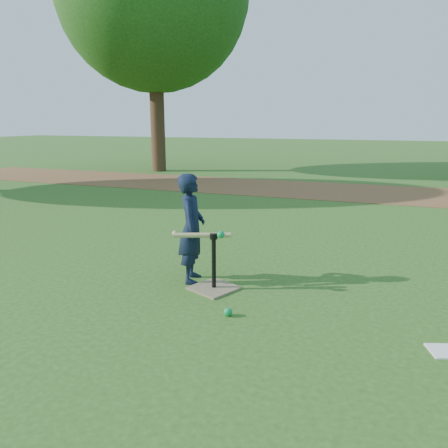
% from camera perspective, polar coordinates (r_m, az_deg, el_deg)
% --- Properties ---
extents(ground, '(80.00, 80.00, 0.00)m').
position_cam_1_polar(ground, '(4.62, -4.15, -9.05)').
color(ground, '#285116').
rests_on(ground, ground).
extents(dirt_strip, '(24.00, 3.00, 0.01)m').
position_cam_1_polar(dirt_strip, '(11.64, 11.76, 4.40)').
color(dirt_strip, brown).
rests_on(dirt_strip, ground).
extents(child, '(0.41, 0.51, 1.21)m').
position_cam_1_polar(child, '(4.81, -4.24, -0.57)').
color(child, black).
rests_on(child, ground).
extents(wiffle_ball_ground, '(0.08, 0.08, 0.08)m').
position_cam_1_polar(wiffle_ball_ground, '(4.10, 0.52, -11.42)').
color(wiffle_ball_ground, '#0C8C41').
rests_on(wiffle_ball_ground, ground).
extents(batting_tee, '(0.57, 0.57, 0.61)m').
position_cam_1_polar(batting_tee, '(4.69, -1.33, -7.23)').
color(batting_tee, '#7D6E4F').
rests_on(batting_tee, ground).
extents(swing_action, '(0.62, 0.27, 0.10)m').
position_cam_1_polar(swing_action, '(4.56, -2.74, -1.42)').
color(swing_action, tan).
rests_on(swing_action, ground).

